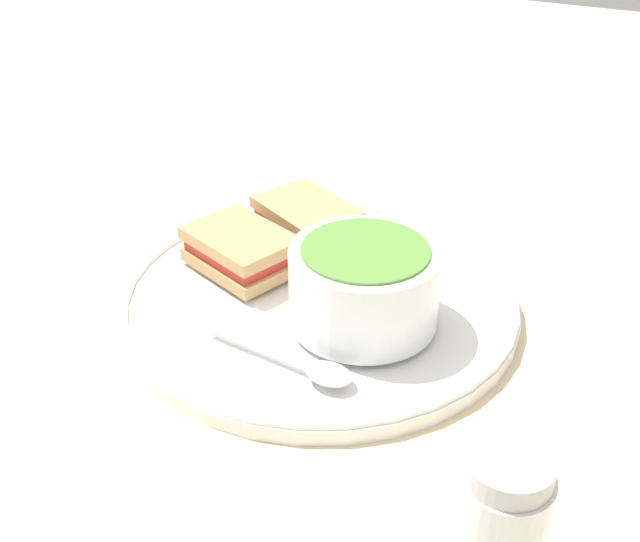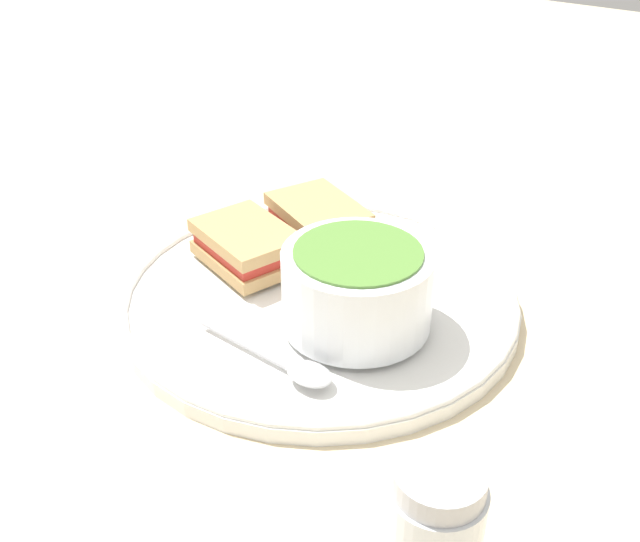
% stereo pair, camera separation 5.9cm
% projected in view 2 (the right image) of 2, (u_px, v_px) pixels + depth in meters
% --- Properties ---
extents(ground_plane, '(2.40, 2.40, 0.00)m').
position_uv_depth(ground_plane, '(320.00, 306.00, 0.60)').
color(ground_plane, beige).
extents(plate, '(0.31, 0.31, 0.02)m').
position_uv_depth(plate, '(320.00, 297.00, 0.60)').
color(plate, white).
rests_on(plate, ground_plane).
extents(soup_bowl, '(0.11, 0.11, 0.06)m').
position_uv_depth(soup_bowl, '(357.00, 287.00, 0.54)').
color(soup_bowl, white).
rests_on(soup_bowl, plate).
extents(spoon, '(0.12, 0.03, 0.01)m').
position_uv_depth(spoon, '(299.00, 369.00, 0.50)').
color(spoon, silver).
rests_on(spoon, plate).
extents(sandwich_half_near, '(0.11, 0.09, 0.03)m').
position_uv_depth(sandwich_half_near, '(318.00, 220.00, 0.66)').
color(sandwich_half_near, tan).
rests_on(sandwich_half_near, plate).
extents(sandwich_half_far, '(0.10, 0.09, 0.03)m').
position_uv_depth(sandwich_half_far, '(248.00, 245.00, 0.62)').
color(sandwich_half_far, tan).
rests_on(sandwich_half_far, plate).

